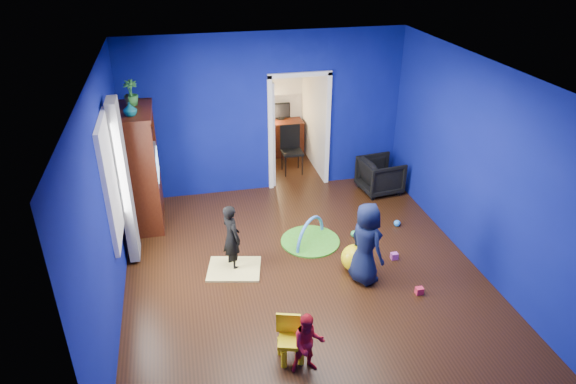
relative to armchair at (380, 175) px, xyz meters
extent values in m
cube|color=black|center=(-2.01, -2.13, -0.33)|extent=(5.00, 5.50, 0.01)
cube|color=white|center=(-2.01, -2.13, 2.57)|extent=(5.00, 5.50, 0.01)
cube|color=navy|center=(-2.01, 0.62, 1.12)|extent=(5.00, 0.02, 2.90)
cube|color=navy|center=(-2.01, -4.88, 1.12)|extent=(5.00, 0.02, 2.90)
cube|color=navy|center=(-4.51, -2.13, 1.12)|extent=(0.02, 5.50, 2.90)
cube|color=navy|center=(0.49, -2.13, 1.12)|extent=(0.02, 5.50, 2.90)
imported|color=black|center=(0.00, 0.00, 0.00)|extent=(0.79, 0.77, 0.65)
imported|color=black|center=(-2.98, -1.78, 0.18)|extent=(0.37, 0.43, 1.01)
imported|color=#0F1338|center=(-1.23, -2.50, 0.28)|extent=(0.56, 0.68, 1.20)
imported|color=red|center=(-2.41, -3.93, 0.06)|extent=(0.39, 0.31, 0.76)
imported|color=#0D5D69|center=(-4.23, -0.48, 1.74)|extent=(0.23, 0.23, 0.21)
imported|color=#2E7F33|center=(-4.23, 0.04, 1.83)|extent=(0.23, 0.23, 0.39)
cube|color=#40130A|center=(-4.23, -0.18, 0.65)|extent=(0.58, 1.14, 1.96)
cube|color=silver|center=(-4.19, -0.18, 0.69)|extent=(0.46, 0.70, 0.54)
cube|color=#F2E07A|center=(-2.98, -1.88, -0.31)|extent=(0.86, 0.75, 0.03)
sphere|color=yellow|center=(-1.28, -2.25, -0.13)|extent=(0.40, 0.40, 0.40)
cube|color=yellow|center=(-2.56, -3.73, -0.08)|extent=(0.35, 0.35, 0.50)
cylinder|color=#4FA926|center=(-1.71, -1.41, -0.31)|extent=(0.93, 0.93, 0.02)
torus|color=#3F8CD8|center=(-1.71, -1.41, -0.31)|extent=(0.61, 0.63, 0.83)
cube|color=white|center=(-4.50, -1.78, 1.22)|extent=(0.03, 0.95, 1.55)
cube|color=slate|center=(-4.38, -1.23, 0.92)|extent=(0.14, 0.42, 2.40)
cube|color=white|center=(-1.41, 0.62, 0.72)|extent=(1.16, 0.10, 2.10)
cube|color=#3D140A|center=(-1.41, 2.13, 0.05)|extent=(0.88, 0.44, 0.75)
cube|color=black|center=(-1.41, 2.25, 0.62)|extent=(0.40, 0.05, 0.32)
sphere|color=#FFD88C|center=(-1.69, 2.19, 0.60)|extent=(0.14, 0.14, 0.14)
cube|color=black|center=(-1.41, 1.17, 0.13)|extent=(0.40, 0.40, 0.92)
cube|color=white|center=(-1.41, 2.24, 1.69)|extent=(0.88, 0.24, 0.04)
cube|color=#EE2741|center=(-0.60, -2.98, -0.28)|extent=(0.10, 0.08, 0.10)
sphere|color=#2986EB|center=(-0.18, -1.25, -0.27)|extent=(0.11, 0.11, 0.11)
sphere|color=green|center=(-0.99, -1.41, -0.27)|extent=(0.11, 0.11, 0.11)
cube|color=#C54AB1|center=(-0.61, -2.13, -0.28)|extent=(0.10, 0.08, 0.10)
camera|label=1|loc=(-3.55, -7.99, 4.12)|focal=32.00mm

